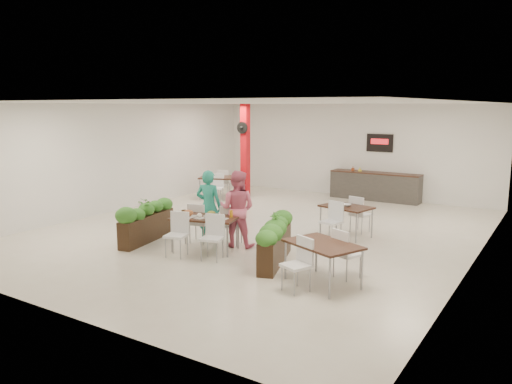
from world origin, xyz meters
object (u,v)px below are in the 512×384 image
Objects in this scene: planter_left at (147,219)px; side_table_c at (323,250)px; diner_woman at (237,209)px; side_table_a at (220,180)px; diner_man at (209,206)px; planter_right at (275,239)px; side_table_b at (346,211)px; service_counter at (375,185)px; main_table at (205,222)px; red_column at (245,150)px.

planter_left reaches higher than side_table_c.
side_table_a is (-3.84, 4.57, -0.22)m from diner_woman.
diner_man is at bearing 32.02° from planter_left.
side_table_a is (-1.81, 5.34, 0.13)m from planter_left.
diner_man is at bearing 164.04° from planter_right.
side_table_a and side_table_b have the same top height.
service_counter is at bearing 114.78° from side_table_b.
service_counter reaches higher than side_table_b.
side_table_c is (4.69, -0.44, 0.12)m from planter_left.
side_table_a is (-5.18, 5.18, 0.14)m from planter_right.
diner_woman reaches higher than side_table_a.
diner_man is 0.97× the size of diner_woman.
side_table_c is at bearing 145.49° from diner_man.
diner_man is 0.80m from diner_woman.
diner_woman reaches higher than planter_right.
diner_man reaches higher than side_table_a.
planter_right is at bearing -85.39° from service_counter.
diner_woman is (0.80, 0.00, 0.02)m from diner_man.
side_table_b is at bearing 52.12° from main_table.
diner_man is 0.86× the size of planter_left.
planter_right reaches higher than planter_left.
main_table is 3.12m from side_table_c.
side_table_a is at bearing 108.70° from planter_left.
service_counter is 1.59× the size of main_table.
diner_woman is 1.51m from planter_right.
service_counter reaches higher than diner_man.
main_table is at bearing -81.35° from side_table_a.
main_table is at bearing -114.62° from side_table_b.
diner_woman reaches higher than planter_left.
planter_left is at bearing -176.04° from main_table.
side_table_b is at bearing 81.60° from planter_right.
planter_left is (1.25, -6.04, -1.13)m from red_column.
side_table_c is (5.94, -6.48, -1.01)m from red_column.
side_table_b is (5.02, -3.16, -1.02)m from red_column.
service_counter is 7.18m from diner_woman.
side_table_c is at bearing -76.88° from service_counter.
diner_woman is at bearing 164.80° from diner_man.
service_counter is at bearing 94.61° from planter_right.
service_counter is 7.30m from diner_man.
diner_woman reaches higher than side_table_c.
service_counter is at bearing 25.00° from red_column.
main_table and side_table_c have the same top height.
red_column is 1.86× the size of diner_woman.
red_column is at bearing -79.94° from diner_man.
planter_right is (4.62, -5.88, -1.14)m from red_column.
red_column is 8.85m from side_table_c.
planter_left is 1.16× the size of side_table_b.
side_table_a is (-3.04, 4.57, -0.19)m from diner_man.
main_table is 1.12× the size of diner_man.
red_column is 1.93× the size of side_table_c.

